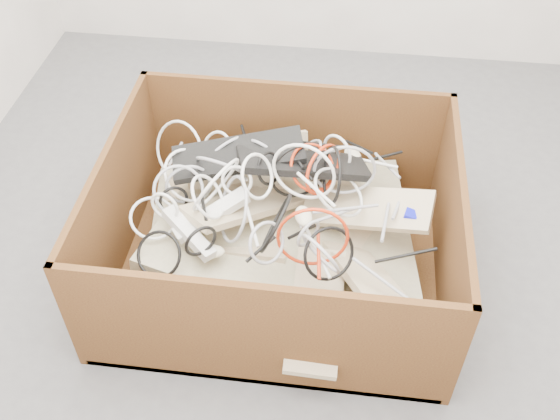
# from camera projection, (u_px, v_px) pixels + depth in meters

# --- Properties ---
(ground) EXTENTS (3.00, 3.00, 0.00)m
(ground) POSITION_uv_depth(u_px,v_px,m) (281.00, 235.00, 2.73)
(ground) COLOR #4F4F52
(ground) RESTS_ON ground
(cardboard_box) EXTENTS (1.27, 1.06, 0.54)m
(cardboard_box) POSITION_uv_depth(u_px,v_px,m) (275.00, 244.00, 2.51)
(cardboard_box) COLOR #381A0E
(cardboard_box) RESTS_ON ground
(keyboard_pile) EXTENTS (1.08, 0.97, 0.42)m
(keyboard_pile) POSITION_uv_depth(u_px,v_px,m) (287.00, 210.00, 2.44)
(keyboard_pile) COLOR #C5AD8B
(keyboard_pile) RESTS_ON cardboard_box
(mice_scatter) EXTENTS (0.77, 0.60, 0.18)m
(mice_scatter) POSITION_uv_depth(u_px,v_px,m) (247.00, 188.00, 2.40)
(mice_scatter) COLOR beige
(mice_scatter) RESTS_ON keyboard_pile
(power_strip_left) EXTENTS (0.26, 0.22, 0.12)m
(power_strip_left) POSITION_uv_depth(u_px,v_px,m) (212.00, 215.00, 2.32)
(power_strip_left) COLOR silver
(power_strip_left) RESTS_ON keyboard_pile
(power_strip_right) EXTENTS (0.23, 0.20, 0.08)m
(power_strip_right) POSITION_uv_depth(u_px,v_px,m) (189.00, 233.00, 2.28)
(power_strip_right) COLOR silver
(power_strip_right) RESTS_ON keyboard_pile
(vga_plug) EXTENTS (0.06, 0.05, 0.03)m
(vga_plug) POSITION_uv_depth(u_px,v_px,m) (411.00, 214.00, 2.34)
(vga_plug) COLOR #0D12CF
(vga_plug) RESTS_ON keyboard_pile
(cable_tangle) EXTENTS (1.17, 0.84, 0.49)m
(cable_tangle) POSITION_uv_depth(u_px,v_px,m) (262.00, 188.00, 2.34)
(cable_tangle) COLOR red
(cable_tangle) RESTS_ON keyboard_pile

